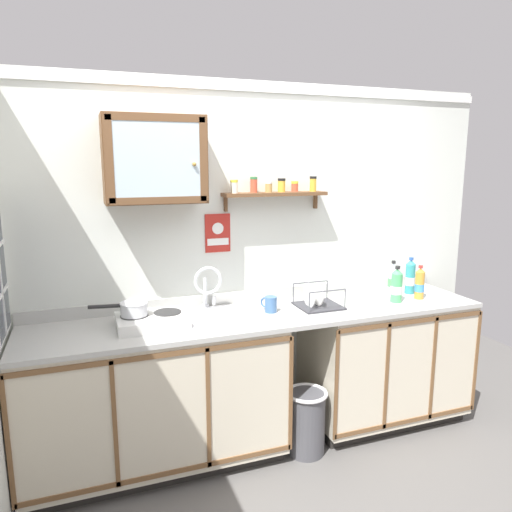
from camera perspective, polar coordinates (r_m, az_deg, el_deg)
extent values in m
plane|color=#565451|center=(3.21, 4.04, -24.85)|extent=(6.04, 6.04, 0.00)
cube|color=silver|center=(3.37, -0.91, -0.56)|extent=(3.64, 0.05, 2.40)
cube|color=white|center=(3.31, -0.79, 19.30)|extent=(3.64, 0.02, 0.05)
cube|color=black|center=(3.39, -11.61, -22.08)|extent=(1.52, 0.54, 0.08)
cube|color=beige|center=(3.14, -11.84, -15.57)|extent=(1.56, 0.60, 0.81)
cube|color=brown|center=(2.72, -11.19, -11.45)|extent=(1.56, 0.01, 0.03)
cube|color=brown|center=(3.06, -10.65, -23.97)|extent=(1.56, 0.01, 0.03)
cube|color=brown|center=(2.88, -27.26, -19.19)|extent=(0.02, 0.01, 0.74)
cube|color=brown|center=(2.86, -16.33, -18.67)|extent=(0.02, 0.01, 0.74)
cube|color=brown|center=(2.92, -5.64, -17.54)|extent=(0.02, 0.01, 0.74)
cube|color=brown|center=(3.07, 4.14, -15.99)|extent=(0.02, 0.01, 0.74)
cube|color=black|center=(3.93, 14.30, -17.26)|extent=(1.11, 0.54, 0.08)
cube|color=beige|center=(3.72, 14.89, -11.40)|extent=(1.13, 0.60, 0.81)
cube|color=brown|center=(3.37, 18.15, -7.37)|extent=(1.13, 0.01, 0.03)
cube|color=brown|center=(3.65, 17.44, -18.13)|extent=(1.13, 0.01, 0.03)
cube|color=brown|center=(3.20, 9.48, -14.94)|extent=(0.02, 0.01, 0.74)
cube|color=brown|center=(3.39, 15.19, -13.67)|extent=(0.02, 0.01, 0.74)
cube|color=brown|center=(3.61, 20.21, -12.43)|extent=(0.02, 0.01, 0.74)
cube|color=brown|center=(3.85, 24.58, -11.26)|extent=(0.02, 0.01, 0.74)
cube|color=#B2B2AD|center=(3.15, 1.06, -7.02)|extent=(3.00, 0.63, 0.03)
cube|color=#B2B2AD|center=(3.39, -0.70, -4.72)|extent=(3.00, 0.02, 0.08)
cube|color=silver|center=(3.07, -4.91, -7.17)|extent=(0.54, 0.41, 0.01)
cube|color=slate|center=(3.11, -4.87, -9.55)|extent=(0.46, 0.33, 0.01)
cube|color=slate|center=(3.24, -5.68, -7.53)|extent=(0.46, 0.01, 0.14)
cube|color=slate|center=(2.94, -4.00, -9.51)|extent=(0.46, 0.01, 0.14)
cylinder|color=#4C4C51|center=(3.11, -4.87, -9.58)|extent=(0.04, 0.04, 0.01)
cylinder|color=silver|center=(3.27, -6.00, -5.91)|extent=(0.05, 0.05, 0.02)
cylinder|color=silver|center=(3.24, -6.04, -4.15)|extent=(0.02, 0.02, 0.18)
torus|color=silver|center=(3.14, -5.70, -2.90)|extent=(0.19, 0.02, 0.19)
cylinder|color=silver|center=(3.27, -4.99, -5.27)|extent=(0.02, 0.02, 0.05)
cube|color=silver|center=(2.96, -12.19, -7.50)|extent=(0.41, 0.31, 0.07)
cylinder|color=#2D2D2D|center=(2.96, -14.18, -6.84)|extent=(0.16, 0.16, 0.01)
cylinder|color=#2D2D2D|center=(2.98, -10.41, -6.54)|extent=(0.16, 0.16, 0.01)
cylinder|color=black|center=(2.82, -13.78, -8.53)|extent=(0.03, 0.02, 0.03)
cylinder|color=black|center=(2.84, -9.81, -8.19)|extent=(0.03, 0.02, 0.03)
cylinder|color=silver|center=(2.95, -14.22, -6.10)|extent=(0.16, 0.16, 0.07)
torus|color=silver|center=(2.94, -14.25, -5.42)|extent=(0.16, 0.16, 0.01)
cylinder|color=black|center=(2.96, -17.52, -5.71)|extent=(0.18, 0.05, 0.02)
cylinder|color=#4CB266|center=(3.50, 16.27, -3.63)|extent=(0.08, 0.08, 0.20)
cone|color=#4CB266|center=(3.48, 16.37, -1.73)|extent=(0.07, 0.07, 0.03)
cylinder|color=#262626|center=(3.47, 16.39, -1.29)|extent=(0.03, 0.03, 0.02)
cylinder|color=white|center=(3.51, 16.25, -3.86)|extent=(0.08, 0.08, 0.06)
cylinder|color=teal|center=(3.76, 17.74, -2.58)|extent=(0.07, 0.07, 0.22)
cone|color=teal|center=(3.74, 17.86, -0.70)|extent=(0.07, 0.07, 0.03)
cylinder|color=#2D59B2|center=(3.73, 17.88, -0.31)|extent=(0.03, 0.03, 0.02)
cylinder|color=white|center=(3.77, 17.73, -2.83)|extent=(0.07, 0.07, 0.06)
cylinder|color=gold|center=(3.64, 18.76, -3.30)|extent=(0.07, 0.07, 0.19)
cone|color=gold|center=(3.62, 18.87, -1.58)|extent=(0.06, 0.06, 0.03)
cylinder|color=red|center=(3.61, 18.89, -1.19)|extent=(0.03, 0.03, 0.02)
cylinder|color=#3F8CCC|center=(3.64, 18.74, -3.56)|extent=(0.07, 0.07, 0.05)
cylinder|color=silver|center=(3.63, 15.83, -2.97)|extent=(0.06, 0.06, 0.22)
cone|color=silver|center=(3.61, 15.94, -1.07)|extent=(0.06, 0.06, 0.03)
cylinder|color=#262626|center=(3.60, 15.96, -0.69)|extent=(0.03, 0.03, 0.02)
cylinder|color=#4C9959|center=(3.63, 15.83, -3.00)|extent=(0.07, 0.07, 0.06)
cube|color=#333338|center=(3.31, 7.39, -5.86)|extent=(0.28, 0.27, 0.01)
cylinder|color=#4C4F54|center=(3.12, 6.33, -5.49)|extent=(0.01, 0.01, 0.13)
cylinder|color=#4C4F54|center=(3.24, 10.48, -4.98)|extent=(0.01, 0.01, 0.13)
cylinder|color=#4C4F54|center=(3.34, 4.44, -4.38)|extent=(0.01, 0.01, 0.13)
cylinder|color=#4C4F54|center=(3.45, 8.40, -3.95)|extent=(0.01, 0.01, 0.13)
cylinder|color=#4C4F54|center=(3.16, 8.48, -4.11)|extent=(0.26, 0.01, 0.01)
cylinder|color=#4C4F54|center=(3.38, 6.48, -3.10)|extent=(0.26, 0.01, 0.01)
cylinder|color=white|center=(3.25, 6.31, -4.64)|extent=(0.01, 0.17, 0.17)
cylinder|color=white|center=(3.28, 7.31, -4.52)|extent=(0.01, 0.15, 0.15)
cylinder|color=#3F6699|center=(3.15, 1.76, -5.74)|extent=(0.08, 0.08, 0.10)
torus|color=#3F6699|center=(3.18, 1.08, -5.52)|extent=(0.05, 0.06, 0.07)
cube|color=brown|center=(3.00, -11.91, 11.07)|extent=(0.60, 0.25, 0.52)
cube|color=silver|center=(2.87, -11.53, 11.10)|extent=(0.49, 0.01, 0.43)
cube|color=brown|center=(2.84, -16.99, 10.85)|extent=(0.05, 0.01, 0.49)
cube|color=brown|center=(2.93, -6.21, 11.25)|extent=(0.05, 0.01, 0.49)
cube|color=brown|center=(2.88, -11.71, 15.74)|extent=(0.56, 0.01, 0.04)
cube|color=brown|center=(2.88, -11.35, 6.46)|extent=(0.56, 0.01, 0.04)
sphere|color=olive|center=(2.90, -7.30, 10.71)|extent=(0.02, 0.02, 0.02)
cube|color=brown|center=(3.28, 2.27, 7.33)|extent=(0.72, 0.14, 0.02)
cube|color=brown|center=(3.22, -3.61, 6.15)|extent=(0.02, 0.03, 0.10)
cube|color=brown|center=(3.47, 7.02, 6.43)|extent=(0.02, 0.03, 0.10)
cylinder|color=silver|center=(3.17, -2.60, 8.06)|extent=(0.05, 0.05, 0.07)
cylinder|color=yellow|center=(3.16, -2.61, 8.84)|extent=(0.05, 0.05, 0.02)
cylinder|color=#CC4C33|center=(3.23, -0.27, 8.28)|extent=(0.05, 0.05, 0.09)
cylinder|color=#33723F|center=(3.22, -0.27, 9.20)|extent=(0.05, 0.05, 0.02)
cylinder|color=tan|center=(3.26, 1.50, 8.04)|extent=(0.05, 0.05, 0.06)
cylinder|color=white|center=(3.26, 1.51, 8.69)|extent=(0.05, 0.05, 0.02)
cylinder|color=gold|center=(3.30, 3.04, 8.22)|extent=(0.05, 0.05, 0.08)
cylinder|color=black|center=(3.29, 3.04, 9.02)|extent=(0.05, 0.05, 0.02)
cylinder|color=#CC4C33|center=(3.35, 4.60, 8.06)|extent=(0.05, 0.05, 0.06)
cylinder|color=yellow|center=(3.34, 4.61, 8.67)|extent=(0.05, 0.05, 0.02)
cylinder|color=gold|center=(3.37, 6.76, 8.32)|extent=(0.05, 0.05, 0.09)
cylinder|color=black|center=(3.37, 6.77, 9.20)|extent=(0.05, 0.05, 0.02)
cube|color=#B2261E|center=(3.24, -4.55, 2.71)|extent=(0.17, 0.01, 0.26)
cube|color=white|center=(3.24, -4.51, 1.69)|extent=(0.15, 0.00, 0.05)
cylinder|color=white|center=(3.23, -4.53, 3.27)|extent=(0.08, 0.00, 0.08)
cube|color=white|center=(2.88, -28.04, -1.51)|extent=(0.01, 0.02, 0.71)
cylinder|color=#4C4C51|center=(3.34, 5.96, -19.01)|extent=(0.24, 0.24, 0.42)
torus|color=white|center=(3.24, 6.03, -15.81)|extent=(0.27, 0.27, 0.02)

